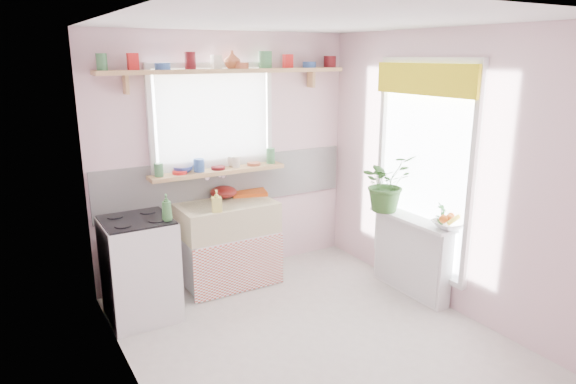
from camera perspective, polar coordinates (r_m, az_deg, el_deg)
room at (r=4.99m, az=3.62°, el=4.58°), size 3.20×3.20×3.20m
sink_unit at (r=5.23m, az=-6.68°, el=-5.70°), size 0.95×0.65×1.11m
cooker at (r=4.72m, az=-16.14°, el=-8.16°), size 0.58×0.58×0.93m
radiator_ledge at (r=5.15m, az=13.54°, el=-6.74°), size 0.22×0.95×0.78m
windowsill at (r=5.19m, az=-7.76°, el=2.29°), size 1.40×0.22×0.04m
pine_shelf at (r=5.12m, az=-6.52°, el=13.23°), size 2.52×0.24×0.04m
shelf_crockery at (r=5.11m, az=-6.79°, el=14.06°), size 2.47×0.11×0.12m
sill_crockery at (r=5.17m, az=-7.96°, el=3.07°), size 1.35×0.11×0.12m
dish_tray at (r=5.41m, az=-4.38°, el=-0.06°), size 0.42×0.36×0.04m
colander at (r=5.28m, az=-7.18°, el=-0.02°), size 0.33×0.33×0.12m
jade_plant at (r=5.11m, az=10.87°, el=1.02°), size 0.51×0.45×0.57m
fruit_bowl at (r=4.78m, az=17.42°, el=-3.50°), size 0.31×0.31×0.07m
herb_pot at (r=4.82m, az=16.66°, el=-2.38°), size 0.13×0.11×0.21m
soap_bottle_sink at (r=4.83m, az=-7.93°, el=-0.99°), size 0.12×0.12×0.20m
sill_cup at (r=5.30m, az=-6.18°, el=3.42°), size 0.16×0.16×0.11m
sill_bowl at (r=5.11m, az=-11.62°, el=2.51°), size 0.24×0.24×0.06m
shelf_vase at (r=5.20m, az=-6.22°, el=14.43°), size 0.21×0.21×0.17m
cooker_bottle at (r=4.42m, az=-13.33°, el=-1.69°), size 0.10×0.10×0.23m
fruit at (r=4.77m, az=17.47°, el=-2.80°), size 0.20×0.14×0.10m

